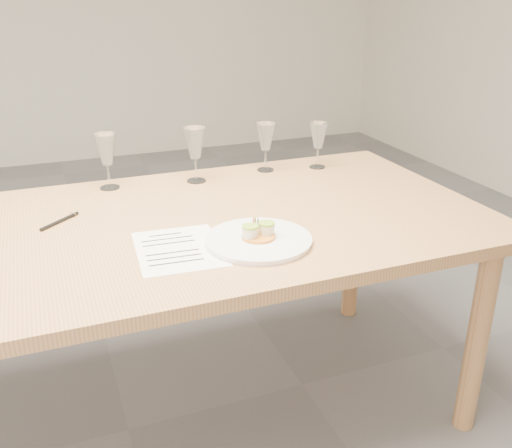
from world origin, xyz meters
name	(u,v)px	position (x,y,z in m)	size (l,w,h in m)	color
ground	(128,430)	(0.00, 0.00, 0.00)	(7.00, 7.00, 0.00)	slate
dining_table	(109,253)	(0.00, 0.00, 0.68)	(2.40, 1.00, 0.75)	tan
dinner_plate	(259,239)	(0.39, -0.23, 0.76)	(0.30, 0.30, 0.08)	white
recipe_sheet	(179,249)	(0.17, -0.19, 0.75)	(0.25, 0.31, 0.00)	white
ballpoint_pen	(60,221)	(-0.12, 0.13, 0.76)	(0.12, 0.11, 0.01)	black
wine_glass_0	(106,150)	(0.07, 0.40, 0.89)	(0.08, 0.08, 0.20)	white
wine_glass_1	(195,144)	(0.38, 0.36, 0.89)	(0.08, 0.08, 0.20)	white
wine_glass_2	(266,138)	(0.67, 0.39, 0.88)	(0.08, 0.08, 0.19)	white
wine_glass_3	(318,136)	(0.88, 0.36, 0.88)	(0.07, 0.07, 0.18)	white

